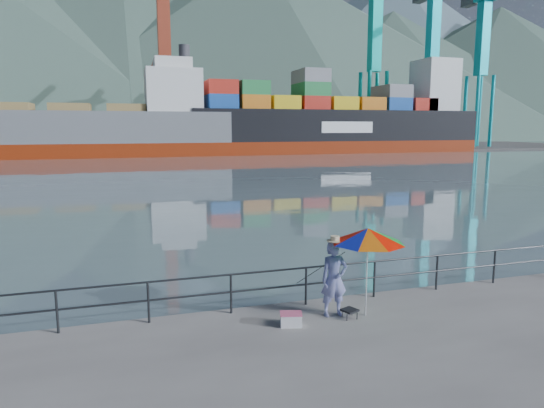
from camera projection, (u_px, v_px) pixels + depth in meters
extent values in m
cube|color=slate|center=(134.00, 144.00, 133.42)|extent=(500.00, 280.00, 0.00)
cube|color=#514F4C|center=(188.00, 149.00, 101.46)|extent=(200.00, 40.00, 0.40)
cylinder|color=#2D3033|center=(269.00, 271.00, 12.27)|extent=(22.00, 0.05, 0.05)
cylinder|color=#2D3033|center=(269.00, 288.00, 12.35)|extent=(22.00, 0.05, 0.05)
cube|color=#2D3033|center=(269.00, 290.00, 12.35)|extent=(22.00, 0.06, 1.00)
cone|color=#385147|center=(125.00, 54.00, 198.77)|extent=(282.88, 282.88, 68.00)
cone|color=#385147|center=(262.00, 48.00, 220.10)|extent=(332.80, 332.80, 80.00)
cone|color=#385147|center=(391.00, 74.00, 246.74)|extent=(257.92, 257.92, 62.00)
cone|color=#385147|center=(497.00, 72.00, 271.32)|extent=(291.20, 291.20, 70.00)
cube|color=red|center=(188.00, 136.00, 100.10)|extent=(6.00, 2.40, 5.20)
cube|color=red|center=(220.00, 142.00, 102.21)|extent=(6.00, 2.40, 2.60)
cube|color=#194CA5|center=(249.00, 142.00, 104.11)|extent=(6.00, 2.40, 2.60)
cube|color=gray|center=(278.00, 130.00, 105.61)|extent=(6.00, 2.40, 7.80)
cube|color=#194CA5|center=(306.00, 142.00, 107.92)|extent=(6.00, 2.40, 2.60)
cube|color=yellow|center=(333.00, 136.00, 109.62)|extent=(6.00, 2.40, 5.20)
cube|color=#194CA5|center=(358.00, 141.00, 111.73)|extent=(6.00, 2.40, 2.60)
cube|color=#194CA5|center=(384.00, 135.00, 113.43)|extent=(6.00, 2.40, 5.20)
cube|color=#194CA5|center=(408.00, 130.00, 115.12)|extent=(6.00, 2.40, 7.80)
cube|color=gray|center=(186.00, 130.00, 102.73)|extent=(6.00, 2.40, 7.80)
cube|color=red|center=(217.00, 142.00, 105.04)|extent=(6.00, 2.40, 2.60)
cube|color=orange|center=(246.00, 136.00, 106.74)|extent=(6.00, 2.40, 5.20)
cube|color=orange|center=(274.00, 136.00, 108.64)|extent=(6.00, 2.40, 5.20)
cube|color=yellow|center=(301.00, 130.00, 110.34)|extent=(6.00, 2.40, 7.80)
cube|color=#194CA5|center=(327.00, 141.00, 112.65)|extent=(6.00, 2.40, 2.60)
cube|color=yellow|center=(353.00, 130.00, 114.15)|extent=(6.00, 2.40, 7.80)
cube|color=orange|center=(377.00, 141.00, 116.46)|extent=(6.00, 2.40, 2.60)
imported|color=navy|center=(334.00, 279.00, 11.86)|extent=(0.69, 0.47, 1.86)
cylinder|color=white|center=(367.00, 276.00, 11.84)|extent=(0.04, 0.04, 2.02)
cone|color=orange|center=(368.00, 236.00, 11.68)|extent=(1.90, 1.90, 0.37)
cube|color=black|center=(350.00, 310.00, 11.79)|extent=(0.44, 0.44, 0.04)
cube|color=#2D3033|center=(350.00, 315.00, 11.81)|extent=(0.29, 0.29, 0.18)
cube|color=silver|center=(291.00, 320.00, 11.35)|extent=(0.56, 0.44, 0.28)
cylinder|color=black|center=(319.00, 301.00, 12.97)|extent=(0.64, 1.77, 1.32)
cube|color=maroon|center=(75.00, 151.00, 77.62)|extent=(49.44, 8.56, 2.50)
cube|color=slate|center=(74.00, 127.00, 77.03)|extent=(49.44, 8.56, 5.00)
cube|color=silver|center=(173.00, 91.00, 80.71)|extent=(9.00, 7.19, 7.00)
cube|color=maroon|center=(336.00, 147.00, 91.78)|extent=(55.40, 9.23, 2.50)
cube|color=black|center=(337.00, 126.00, 91.14)|extent=(55.40, 9.23, 5.60)
cube|color=silver|center=(434.00, 86.00, 96.07)|extent=(7.00, 7.39, 10.00)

